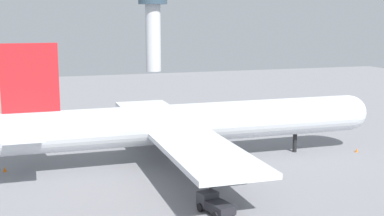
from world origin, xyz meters
name	(u,v)px	position (x,y,z in m)	size (l,w,h in m)	color
ground_plane	(192,161)	(0.00, 0.00, 0.00)	(252.23, 252.23, 0.00)	gray
cargo_airplane	(190,123)	(-0.28, 0.00, 6.14)	(63.06, 53.62, 19.14)	silver
maintenance_van	(214,204)	(-4.24, -22.01, 1.13)	(3.62, 5.55, 2.21)	#333338
catering_truck	(98,121)	(-10.87, 30.75, 1.18)	(2.48, 4.62, 2.47)	#232328
fuel_truck	(224,118)	(15.80, 26.73, 1.10)	(4.88, 4.72, 2.04)	#333338
safety_cone_nose	(356,150)	(28.38, -3.35, 0.34)	(0.48, 0.48, 0.69)	orange
safety_cone_tail	(5,169)	(-28.38, 2.87, 0.40)	(0.56, 0.56, 0.80)	orange
control_tower	(153,23)	(26.00, 134.90, 20.16)	(11.93, 11.93, 32.50)	silver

